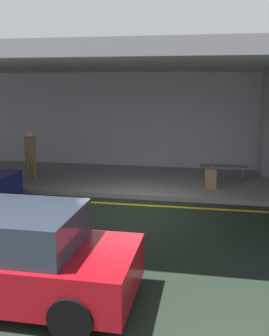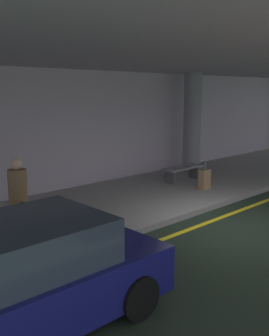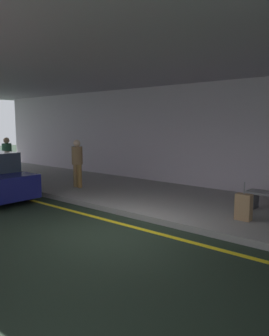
{
  "view_description": "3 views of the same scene",
  "coord_description": "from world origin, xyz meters",
  "px_view_note": "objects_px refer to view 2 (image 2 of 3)",
  "views": [
    {
      "loc": [
        1.93,
        -10.26,
        3.4
      ],
      "look_at": [
        -0.34,
        1.78,
        0.79
      ],
      "focal_mm": 42.84,
      "sensor_mm": 36.0,
      "label": 1
    },
    {
      "loc": [
        -7.6,
        -4.92,
        3.13
      ],
      "look_at": [
        -0.75,
        2.39,
        1.17
      ],
      "focal_mm": 41.79,
      "sensor_mm": 36.0,
      "label": 2
    },
    {
      "loc": [
        4.96,
        -5.19,
        2.38
      ],
      "look_at": [
        -0.96,
        1.78,
        1.16
      ],
      "focal_mm": 35.47,
      "sensor_mm": 36.0,
      "label": 3
    }
  ],
  "objects_px": {
    "bench_metal": "(182,171)",
    "suitcase_upright_primary": "(204,179)",
    "support_column_far_left": "(192,123)",
    "car_navy": "(20,281)",
    "traveler_with_luggage": "(18,192)"
  },
  "relations": [
    {
      "from": "bench_metal",
      "to": "suitcase_upright_primary",
      "type": "bearing_deg",
      "value": -108.56
    },
    {
      "from": "suitcase_upright_primary",
      "to": "traveler_with_luggage",
      "type": "bearing_deg",
      "value": 155.6
    },
    {
      "from": "support_column_far_left",
      "to": "car_navy",
      "type": "distance_m",
      "value": 10.7
    },
    {
      "from": "bench_metal",
      "to": "car_navy",
      "type": "bearing_deg",
      "value": -153.8
    },
    {
      "from": "support_column_far_left",
      "to": "bench_metal",
      "type": "relative_size",
      "value": 2.28
    },
    {
      "from": "traveler_with_luggage",
      "to": "bench_metal",
      "type": "xyz_separation_m",
      "value": [
        6.51,
        1.1,
        -0.61
      ]
    },
    {
      "from": "support_column_far_left",
      "to": "car_navy",
      "type": "height_order",
      "value": "support_column_far_left"
    },
    {
      "from": "car_navy",
      "to": "bench_metal",
      "type": "bearing_deg",
      "value": -157.4
    },
    {
      "from": "support_column_far_left",
      "to": "suitcase_upright_primary",
      "type": "height_order",
      "value": "support_column_far_left"
    },
    {
      "from": "suitcase_upright_primary",
      "to": "support_column_far_left",
      "type": "bearing_deg",
      "value": 23.93
    },
    {
      "from": "support_column_far_left",
      "to": "car_navy",
      "type": "xyz_separation_m",
      "value": [
        -9.48,
        -4.78,
        -1.26
      ]
    },
    {
      "from": "car_navy",
      "to": "traveler_with_luggage",
      "type": "height_order",
      "value": "traveler_with_luggage"
    },
    {
      "from": "suitcase_upright_primary",
      "to": "bench_metal",
      "type": "distance_m",
      "value": 1.31
    },
    {
      "from": "traveler_with_luggage",
      "to": "car_navy",
      "type": "bearing_deg",
      "value": -130.43
    },
    {
      "from": "car_navy",
      "to": "traveler_with_luggage",
      "type": "xyz_separation_m",
      "value": [
        1.41,
        2.8,
        0.4
      ]
    }
  ]
}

